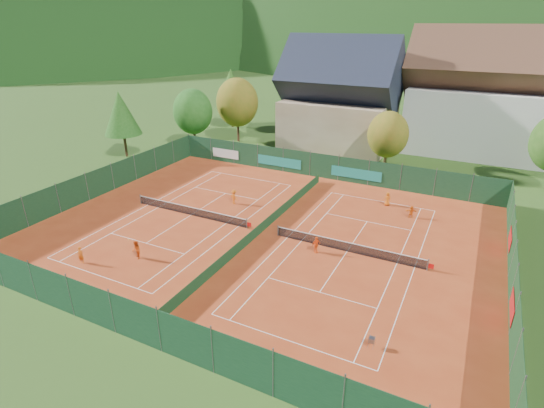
{
  "coord_description": "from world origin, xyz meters",
  "views": [
    {
      "loc": [
        16.21,
        -30.31,
        17.83
      ],
      "look_at": [
        0.0,
        2.0,
        2.0
      ],
      "focal_mm": 28.0,
      "sensor_mm": 36.0,
      "label": 1
    }
  ],
  "objects_px": {
    "player_left_near": "(81,255)",
    "player_right_far_a": "(387,199)",
    "chalet": "(340,102)",
    "ball_hopper": "(372,340)",
    "player_left_mid": "(136,250)",
    "player_left_far": "(234,197)",
    "hotel_block_a": "(485,101)",
    "player_right_far_b": "(411,212)",
    "player_right_near": "(316,245)"
  },
  "relations": [
    {
      "from": "player_left_mid",
      "to": "player_left_far",
      "type": "height_order",
      "value": "player_left_mid"
    },
    {
      "from": "player_left_far",
      "to": "player_right_far_a",
      "type": "xyz_separation_m",
      "value": [
        14.45,
        6.74,
        -0.05
      ]
    },
    {
      "from": "player_right_far_a",
      "to": "player_right_far_b",
      "type": "distance_m",
      "value": 3.34
    },
    {
      "from": "ball_hopper",
      "to": "player_right_far_a",
      "type": "xyz_separation_m",
      "value": [
        -3.87,
        21.34,
        0.17
      ]
    },
    {
      "from": "player_right_far_a",
      "to": "player_right_far_b",
      "type": "xyz_separation_m",
      "value": [
        2.74,
        -1.91,
        -0.12
      ]
    },
    {
      "from": "player_left_near",
      "to": "player_right_far_a",
      "type": "relative_size",
      "value": 0.97
    },
    {
      "from": "ball_hopper",
      "to": "player_right_near",
      "type": "xyz_separation_m",
      "value": [
        -6.96,
        8.93,
        0.17
      ]
    },
    {
      "from": "ball_hopper",
      "to": "player_left_far",
      "type": "xyz_separation_m",
      "value": [
        -18.32,
        14.6,
        0.23
      ]
    },
    {
      "from": "ball_hopper",
      "to": "player_right_far_b",
      "type": "distance_m",
      "value": 19.46
    },
    {
      "from": "player_left_mid",
      "to": "player_left_far",
      "type": "distance_m",
      "value": 13.13
    },
    {
      "from": "player_left_mid",
      "to": "player_right_far_a",
      "type": "height_order",
      "value": "player_left_mid"
    },
    {
      "from": "chalet",
      "to": "player_left_near",
      "type": "height_order",
      "value": "chalet"
    },
    {
      "from": "player_left_near",
      "to": "player_left_far",
      "type": "bearing_deg",
      "value": 62.09
    },
    {
      "from": "chalet",
      "to": "hotel_block_a",
      "type": "xyz_separation_m",
      "value": [
        19.0,
        6.0,
        0.76
      ]
    },
    {
      "from": "hotel_block_a",
      "to": "player_left_far",
      "type": "relative_size",
      "value": 13.82
    },
    {
      "from": "player_left_far",
      "to": "chalet",
      "type": "bearing_deg",
      "value": -74.66
    },
    {
      "from": "player_left_far",
      "to": "player_left_mid",
      "type": "bearing_deg",
      "value": 105.93
    },
    {
      "from": "player_left_mid",
      "to": "player_right_near",
      "type": "bearing_deg",
      "value": 67.88
    },
    {
      "from": "chalet",
      "to": "player_right_far_a",
      "type": "xyz_separation_m",
      "value": [
        11.8,
        -18.85,
        -5.89
      ]
    },
    {
      "from": "chalet",
      "to": "player_right_far_a",
      "type": "distance_m",
      "value": 23.0
    },
    {
      "from": "player_left_near",
      "to": "player_right_far_b",
      "type": "distance_m",
      "value": 29.9
    },
    {
      "from": "chalet",
      "to": "ball_hopper",
      "type": "xyz_separation_m",
      "value": [
        15.67,
        -40.19,
        -6.07
      ]
    },
    {
      "from": "hotel_block_a",
      "to": "player_right_near",
      "type": "height_order",
      "value": "hotel_block_a"
    },
    {
      "from": "player_left_near",
      "to": "player_right_near",
      "type": "distance_m",
      "value": 18.86
    },
    {
      "from": "player_left_mid",
      "to": "player_right_near",
      "type": "distance_m",
      "value": 14.6
    },
    {
      "from": "chalet",
      "to": "hotel_block_a",
      "type": "relative_size",
      "value": 0.75
    },
    {
      "from": "player_right_near",
      "to": "chalet",
      "type": "bearing_deg",
      "value": 44.51
    },
    {
      "from": "hotel_block_a",
      "to": "player_right_far_a",
      "type": "bearing_deg",
      "value": -106.17
    },
    {
      "from": "chalet",
      "to": "player_left_near",
      "type": "distance_m",
      "value": 42.21
    },
    {
      "from": "player_right_near",
      "to": "player_right_far_b",
      "type": "bearing_deg",
      "value": -0.09
    },
    {
      "from": "ball_hopper",
      "to": "player_left_far",
      "type": "relative_size",
      "value": 0.51
    },
    {
      "from": "chalet",
      "to": "player_left_far",
      "type": "bearing_deg",
      "value": -95.92
    },
    {
      "from": "player_left_mid",
      "to": "chalet",
      "type": "bearing_deg",
      "value": 121.67
    },
    {
      "from": "chalet",
      "to": "player_left_mid",
      "type": "distance_m",
      "value": 39.29
    },
    {
      "from": "hotel_block_a",
      "to": "player_right_far_b",
      "type": "relative_size",
      "value": 17.61
    },
    {
      "from": "hotel_block_a",
      "to": "player_left_near",
      "type": "bearing_deg",
      "value": -119.2
    },
    {
      "from": "chalet",
      "to": "player_right_near",
      "type": "bearing_deg",
      "value": -74.43
    },
    {
      "from": "chalet",
      "to": "player_right_far_b",
      "type": "xyz_separation_m",
      "value": [
        14.53,
        -20.76,
        -6.01
      ]
    },
    {
      "from": "chalet",
      "to": "ball_hopper",
      "type": "distance_m",
      "value": 43.56
    },
    {
      "from": "player_left_near",
      "to": "player_left_mid",
      "type": "distance_m",
      "value": 4.27
    },
    {
      "from": "chalet",
      "to": "player_left_near",
      "type": "bearing_deg",
      "value": -100.12
    },
    {
      "from": "player_left_mid",
      "to": "player_right_far_a",
      "type": "bearing_deg",
      "value": 89.06
    },
    {
      "from": "player_left_near",
      "to": "player_right_far_a",
      "type": "distance_m",
      "value": 29.38
    },
    {
      "from": "player_left_near",
      "to": "player_left_mid",
      "type": "height_order",
      "value": "player_left_mid"
    },
    {
      "from": "player_left_mid",
      "to": "player_right_far_a",
      "type": "distance_m",
      "value": 25.26
    },
    {
      "from": "player_right_near",
      "to": "player_right_far_a",
      "type": "bearing_deg",
      "value": 14.97
    },
    {
      "from": "player_left_far",
      "to": "player_right_far_b",
      "type": "relative_size",
      "value": 1.27
    },
    {
      "from": "player_right_near",
      "to": "player_right_far_a",
      "type": "height_order",
      "value": "player_right_far_a"
    },
    {
      "from": "player_left_far",
      "to": "player_right_far_b",
      "type": "xyz_separation_m",
      "value": [
        17.19,
        4.83,
        -0.17
      ]
    },
    {
      "from": "player_left_mid",
      "to": "player_left_near",
      "type": "bearing_deg",
      "value": -107.07
    }
  ]
}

